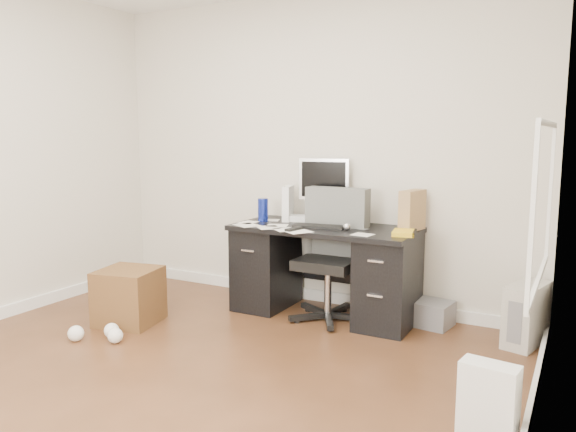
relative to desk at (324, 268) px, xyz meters
The scene contains 18 objects.
ground 1.73m from the desk, 100.29° to the right, with size 4.00×4.00×0.00m, color #442816.
room_shell 2.07m from the desk, 99.37° to the right, with size 4.02×4.02×2.71m.
desk is the anchor object (origin of this frame).
loose_papers 0.41m from the desk, 165.47° to the right, with size 1.10×0.60×0.00m, color white, non-canonical shape.
lcd_monitor 0.68m from the desk, 116.46° to the left, with size 0.44×0.25×0.55m, color silver, non-canonical shape.
keyboard 0.37m from the desk, 98.09° to the right, with size 0.41×0.14×0.02m, color black.
computer_mouse 0.46m from the desk, 23.62° to the right, with size 0.06×0.06×0.06m, color silver.
travel_mug 0.74m from the desk, behind, with size 0.09×0.09×0.20m, color navy.
white_binder 0.67m from the desk, 160.06° to the left, with size 0.12×0.26×0.30m, color white.
magazine_file 0.86m from the desk, 12.62° to the left, with size 0.14×0.27×0.32m, color #926C46.
pen_cup 0.56m from the desk, 19.34° to the left, with size 0.10×0.10×0.24m, color #583319, non-canonical shape.
yellow_book 0.79m from the desk, ahead, with size 0.16×0.21×0.04m, color yellow.
paper_remote 0.48m from the desk, 111.07° to the right, with size 0.26×0.21×0.02m, color white, non-canonical shape.
office_chair 0.18m from the desk, 51.98° to the right, with size 0.60×0.60×1.07m, color #535654, non-canonical shape.
pc_tower 1.56m from the desk, ahead, with size 0.20×0.44×0.44m, color #A6A196.
shopping_bag 2.04m from the desk, 41.78° to the right, with size 0.28×0.20×0.38m, color white.
wicker_basket 1.59m from the desk, 144.68° to the right, with size 0.44×0.44×0.44m, color #512E18.
desk_printer 0.91m from the desk, 10.58° to the left, with size 0.33×0.27×0.19m, color slate.
Camera 1 is at (2.17, -2.48, 1.50)m, focal length 35.00 mm.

